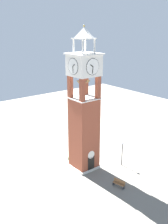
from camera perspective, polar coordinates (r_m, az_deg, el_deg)
ground at (r=37.59m, az=0.00°, el=-11.95°), size 80.00×80.00×0.00m
clock_tower at (r=34.28m, az=0.00°, el=-0.43°), size 3.70×3.70×19.12m
park_bench at (r=33.55m, az=7.70°, el=-15.26°), size 0.76×1.66×0.95m
lamp_post at (r=37.20m, az=8.41°, el=-8.14°), size 0.36×0.36×3.57m
trash_bin at (r=40.70m, az=2.45°, el=-8.82°), size 0.52×0.52×0.80m
shrub_near_entry at (r=40.04m, az=-1.97°, el=-9.34°), size 1.27×1.27×0.75m
shrub_left_of_tower at (r=38.94m, az=-3.02°, el=-10.18°), size 0.70×0.70×0.77m
shrub_behind_bench at (r=41.22m, az=0.18°, el=-8.25°), size 1.28×1.28×1.03m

